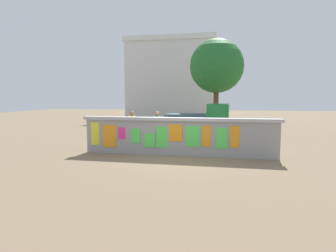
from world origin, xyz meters
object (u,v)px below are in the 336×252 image
at_px(person_walking, 157,126).
at_px(tree_roadside, 217,66).
at_px(person_bystander, 132,125).
at_px(bicycle_near, 233,140).
at_px(auto_rickshaw_truck, 201,120).
at_px(motorcycle, 139,128).

distance_m(person_walking, tree_roadside, 9.34).
bearing_deg(person_bystander, person_walking, -4.99).
height_order(bicycle_near, person_bystander, person_bystander).
relative_size(person_walking, tree_roadside, 0.26).
relative_size(auto_rickshaw_truck, motorcycle, 1.92).
xyz_separation_m(bicycle_near, person_bystander, (-4.46, -0.46, 0.62)).
bearing_deg(tree_roadside, bicycle_near, -82.82).
bearing_deg(bicycle_near, auto_rickshaw_truck, 113.98).
relative_size(bicycle_near, tree_roadside, 0.27).
bearing_deg(person_bystander, bicycle_near, 5.94).
distance_m(person_walking, person_bystander, 1.19).
bearing_deg(tree_roadside, auto_rickshaw_truck, -100.70).
bearing_deg(bicycle_near, person_walking, -170.16).
relative_size(person_walking, person_bystander, 1.00).
distance_m(bicycle_near, person_walking, 3.38).
distance_m(bicycle_near, person_bystander, 4.53).
bearing_deg(auto_rickshaw_truck, bicycle_near, -66.02).
relative_size(person_bystander, tree_roadside, 0.26).
xyz_separation_m(auto_rickshaw_truck, motorcycle, (-3.45, -1.07, -0.44)).
relative_size(auto_rickshaw_truck, tree_roadside, 0.58).
relative_size(motorcycle, tree_roadside, 0.30).
xyz_separation_m(auto_rickshaw_truck, person_bystander, (-2.74, -4.35, 0.09)).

